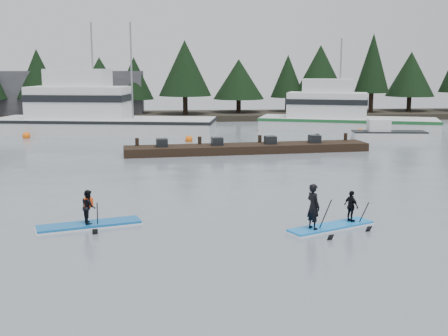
{
  "coord_description": "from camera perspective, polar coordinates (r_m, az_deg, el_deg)",
  "views": [
    {
      "loc": [
        -2.42,
        -17.81,
        5.42
      ],
      "look_at": [
        0.0,
        6.0,
        1.1
      ],
      "focal_mm": 45.0,
      "sensor_mm": 36.0,
      "label": 1
    }
  ],
  "objects": [
    {
      "name": "paddleboard_solo",
      "position": [
        19.86,
        -13.55,
        -4.83
      ],
      "size": [
        3.58,
        1.79,
        1.78
      ],
      "rotation": [
        0.0,
        0.0,
        0.28
      ],
      "color": "#115CA6",
      "rests_on": "ground"
    },
    {
      "name": "fishing_boat_large",
      "position": [
        47.19,
        -12.6,
        4.32
      ],
      "size": [
        18.32,
        8.16,
        9.99
      ],
      "rotation": [
        0.0,
        0.0,
        -0.19
      ],
      "color": "silver",
      "rests_on": "ground"
    },
    {
      "name": "treeline",
      "position": [
        60.1,
        -3.49,
        5.04
      ],
      "size": [
        60.0,
        4.0,
        8.0
      ],
      "primitive_type": null,
      "color": "black",
      "rests_on": "ground"
    },
    {
      "name": "buoy_a",
      "position": [
        46.05,
        -19.42,
        2.89
      ],
      "size": [
        0.6,
        0.6,
        0.6
      ],
      "primitive_type": "sphere",
      "color": "#FE640C",
      "rests_on": "ground"
    },
    {
      "name": "waterfront_building",
      "position": [
        62.95,
        -16.53,
        7.15
      ],
      "size": [
        18.0,
        6.0,
        5.0
      ],
      "primitive_type": "cube",
      "color": "#4C4C51",
      "rests_on": "ground"
    },
    {
      "name": "ground",
      "position": [
        18.77,
        1.87,
        -6.55
      ],
      "size": [
        160.0,
        160.0,
        0.0
      ],
      "primitive_type": "plane",
      "color": "slate",
      "rests_on": "ground"
    },
    {
      "name": "skiff",
      "position": [
        44.39,
        16.42,
        3.21
      ],
      "size": [
        5.55,
        2.39,
        0.63
      ],
      "primitive_type": "cube",
      "rotation": [
        0.0,
        0.0,
        -0.15
      ],
      "color": "silver",
      "rests_on": "ground"
    },
    {
      "name": "paddleboard_duo",
      "position": [
        19.35,
        10.63,
        -4.59
      ],
      "size": [
        3.26,
        2.06,
        2.16
      ],
      "rotation": [
        0.0,
        0.0,
        0.44
      ],
      "color": "blue",
      "rests_on": "ground"
    },
    {
      "name": "far_shore",
      "position": [
        60.07,
        -3.49,
        5.32
      ],
      "size": [
        70.0,
        8.0,
        0.6
      ],
      "primitive_type": "cube",
      "color": "#2D281E",
      "rests_on": "ground"
    },
    {
      "name": "buoy_c",
      "position": [
        47.29,
        13.68,
        3.36
      ],
      "size": [
        0.59,
        0.59,
        0.59
      ],
      "primitive_type": "sphere",
      "color": "#FE640C",
      "rests_on": "ground"
    },
    {
      "name": "buoy_b",
      "position": [
        41.52,
        -3.58,
        2.71
      ],
      "size": [
        0.56,
        0.56,
        0.56
      ],
      "primitive_type": "sphere",
      "color": "#FE640C",
      "rests_on": "ground"
    },
    {
      "name": "fishing_boat_medium",
      "position": [
        49.29,
        11.92,
        4.43
      ],
      "size": [
        15.28,
        8.89,
        8.73
      ],
      "rotation": [
        0.0,
        0.0,
        -0.34
      ],
      "color": "silver",
      "rests_on": "ground"
    },
    {
      "name": "floating_dock",
      "position": [
        36.07,
        2.43,
        2.0
      ],
      "size": [
        15.85,
        3.5,
        0.52
      ],
      "primitive_type": "cube",
      "rotation": [
        0.0,
        0.0,
        0.09
      ],
      "color": "black",
      "rests_on": "ground"
    }
  ]
}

